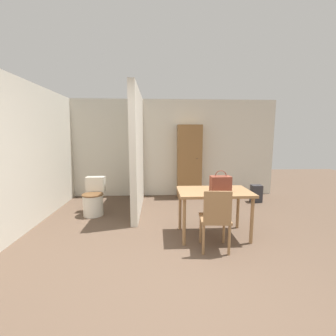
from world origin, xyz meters
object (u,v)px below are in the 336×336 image
Objects in this scene: toilet at (94,199)px; handbag at (220,184)px; space_heater at (256,194)px; dining_table at (214,196)px; wooden_chair at (216,217)px; wooden_cabinet at (189,162)px.

handbag is (2.24, -1.19, 0.56)m from toilet.
handbag is 2.42m from space_heater.
toilet is (-2.16, 1.11, -0.34)m from dining_table.
toilet is at bearing 147.67° from wooden_chair.
space_heater is at bearing 52.43° from handbag.
wooden_cabinet is (-0.12, 2.40, 0.06)m from handbag.
dining_table is 2.33m from wooden_cabinet.
dining_table is 0.51m from wooden_chair.
dining_table is at bearing -88.68° from wooden_cabinet.
wooden_cabinet is at bearing 160.36° from space_heater.
handbag is (0.07, -0.09, 0.21)m from dining_table.
wooden_cabinet is (-0.05, 2.31, 0.27)m from dining_table.
space_heater is at bearing -19.64° from wooden_cabinet.
handbag is 0.18× the size of wooden_cabinet.
toilet is 0.40× the size of wooden_cabinet.
handbag reaches higher than toilet.
wooden_cabinet is (2.11, 1.21, 0.62)m from toilet.
wooden_chair reaches higher than dining_table.
dining_table is 3.39× the size of handbag.
handbag is 2.40m from wooden_cabinet.
wooden_chair is at bearing -113.12° from handbag.
dining_table is 2.45m from toilet.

